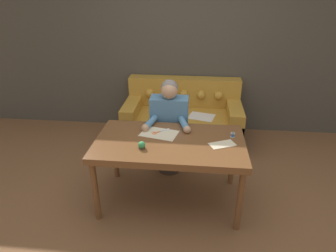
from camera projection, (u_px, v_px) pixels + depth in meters
The scene contains 10 objects.
ground_plane at pixel (172, 205), 3.21m from camera, with size 16.00×16.00×0.00m, color brown.
wall_back at pixel (185, 47), 4.43m from camera, with size 8.00×0.06×2.60m.
dining_table at pixel (170, 147), 3.02m from camera, with size 1.50×0.85×0.73m.
couch at pixel (183, 120), 4.47m from camera, with size 1.68×0.88×0.87m.
person at pixel (169, 128), 3.56m from camera, with size 0.53×0.57×1.18m.
pattern_paper_main at pixel (159, 133), 3.13m from camera, with size 0.42×0.33×0.00m.
pattern_paper_offcut at pixel (222, 144), 2.92m from camera, with size 0.28×0.22×0.00m.
scissors at pixel (158, 132), 3.15m from camera, with size 0.20×0.17×0.01m.
thread_spool at pixel (233, 135), 3.05m from camera, with size 0.04×0.04×0.05m.
pin_cushion at pixel (142, 145), 2.84m from camera, with size 0.07×0.07×0.07m.
Camera 1 is at (0.22, -2.51, 2.17)m, focal length 32.00 mm.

